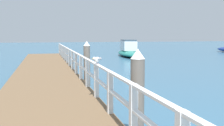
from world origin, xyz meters
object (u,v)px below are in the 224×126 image
(dock_piling_near, at_px, (137,96))
(dock_piling_far, at_px, (87,63))
(boat_6, at_px, (129,51))
(seagull_foreground, at_px, (97,59))

(dock_piling_near, height_order, dock_piling_far, same)
(dock_piling_far, relative_size, boat_6, 0.28)
(seagull_foreground, relative_size, boat_6, 0.06)
(boat_6, bearing_deg, dock_piling_near, -100.93)
(dock_piling_far, height_order, boat_6, dock_piling_far)
(dock_piling_near, height_order, boat_6, dock_piling_near)
(seagull_foreground, bearing_deg, dock_piling_near, 138.41)
(dock_piling_far, bearing_deg, seagull_foreground, -95.22)
(seagull_foreground, xyz_separation_m, boat_6, (7.10, 18.96, -0.97))
(dock_piling_far, distance_m, seagull_foreground, 4.27)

